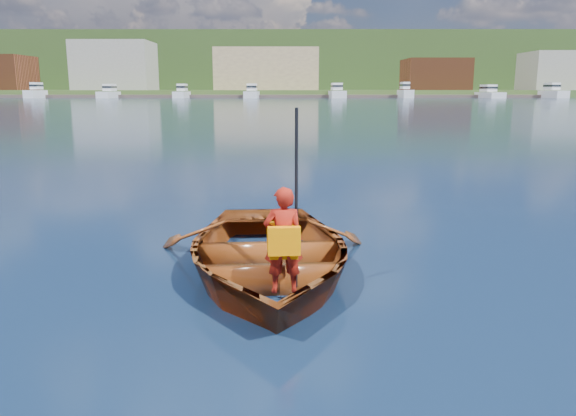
% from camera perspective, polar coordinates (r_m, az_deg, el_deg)
% --- Properties ---
extents(ground, '(600.00, 600.00, 0.00)m').
position_cam_1_polar(ground, '(6.76, -11.88, -7.67)').
color(ground, '#162C44').
rests_on(ground, ground).
extents(rowboat, '(3.27, 4.37, 0.86)m').
position_cam_1_polar(rowboat, '(6.92, -2.20, -4.52)').
color(rowboat, brown).
rests_on(rowboat, ground).
extents(child_paddler, '(0.44, 0.36, 1.96)m').
position_cam_1_polar(child_paddler, '(5.95, -0.45, -3.24)').
color(child_paddler, '#AA1D11').
rests_on(child_paddler, ground).
extents(shoreline, '(400.00, 140.00, 22.00)m').
position_cam_1_polar(shoreline, '(242.98, -0.30, 13.88)').
color(shoreline, '#3C5422').
rests_on(shoreline, ground).
extents(dock, '(160.01, 4.64, 0.80)m').
position_cam_1_polar(dock, '(154.67, -4.33, 11.26)').
color(dock, brown).
rests_on(dock, ground).
extents(waterfront_buildings, '(202.00, 16.00, 14.00)m').
position_cam_1_polar(waterfront_buildings, '(171.56, -3.10, 13.79)').
color(waterfront_buildings, brown).
rests_on(waterfront_buildings, ground).
extents(marina_yachts, '(138.03, 13.41, 4.35)m').
position_cam_1_polar(marina_yachts, '(149.71, 2.75, 11.62)').
color(marina_yachts, white).
rests_on(marina_yachts, ground).
extents(hillside_trees, '(264.47, 84.42, 25.94)m').
position_cam_1_polar(hillside_trees, '(246.68, -6.92, 15.56)').
color(hillside_trees, '#382314').
rests_on(hillside_trees, ground).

